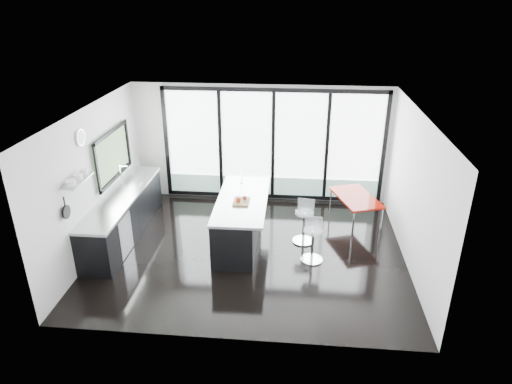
# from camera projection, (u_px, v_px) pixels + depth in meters

# --- Properties ---
(floor) EXTENTS (6.00, 5.00, 0.00)m
(floor) POSITION_uv_depth(u_px,v_px,m) (250.00, 251.00, 9.05)
(floor) COLOR black
(floor) RESTS_ON ground
(ceiling) EXTENTS (6.00, 5.00, 0.00)m
(ceiling) POSITION_uv_depth(u_px,v_px,m) (249.00, 112.00, 7.90)
(ceiling) COLOR white
(ceiling) RESTS_ON wall_back
(wall_back) EXTENTS (6.00, 0.09, 2.80)m
(wall_back) POSITION_uv_depth(u_px,v_px,m) (272.00, 150.00, 10.74)
(wall_back) COLOR silver
(wall_back) RESTS_ON ground
(wall_front) EXTENTS (6.00, 0.00, 2.80)m
(wall_front) POSITION_uv_depth(u_px,v_px,m) (229.00, 259.00, 6.20)
(wall_front) COLOR silver
(wall_front) RESTS_ON ground
(wall_left) EXTENTS (0.26, 5.00, 2.80)m
(wall_left) POSITION_uv_depth(u_px,v_px,m) (99.00, 167.00, 8.91)
(wall_left) COLOR silver
(wall_left) RESTS_ON ground
(wall_right) EXTENTS (0.00, 5.00, 2.80)m
(wall_right) POSITION_uv_depth(u_px,v_px,m) (414.00, 192.00, 8.22)
(wall_right) COLOR silver
(wall_right) RESTS_ON ground
(counter_cabinets) EXTENTS (0.69, 3.24, 1.36)m
(counter_cabinets) POSITION_uv_depth(u_px,v_px,m) (123.00, 215.00, 9.45)
(counter_cabinets) COLOR black
(counter_cabinets) RESTS_ON floor
(island) EXTENTS (1.01, 2.35, 1.24)m
(island) POSITION_uv_depth(u_px,v_px,m) (239.00, 220.00, 9.21)
(island) COLOR black
(island) RESTS_ON floor
(bar_stool_near) EXTENTS (0.46, 0.46, 0.67)m
(bar_stool_near) POSITION_uv_depth(u_px,v_px,m) (312.00, 245.00, 8.60)
(bar_stool_near) COLOR silver
(bar_stool_near) RESTS_ON floor
(bar_stool_far) EXTENTS (0.51, 0.51, 0.70)m
(bar_stool_far) POSITION_uv_depth(u_px,v_px,m) (304.00, 227.00, 9.23)
(bar_stool_far) COLOR silver
(bar_stool_far) RESTS_ON floor
(red_table) EXTENTS (1.12, 1.45, 0.69)m
(red_table) POSITION_uv_depth(u_px,v_px,m) (355.00, 211.00, 9.89)
(red_table) COLOR #780D04
(red_table) RESTS_ON floor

